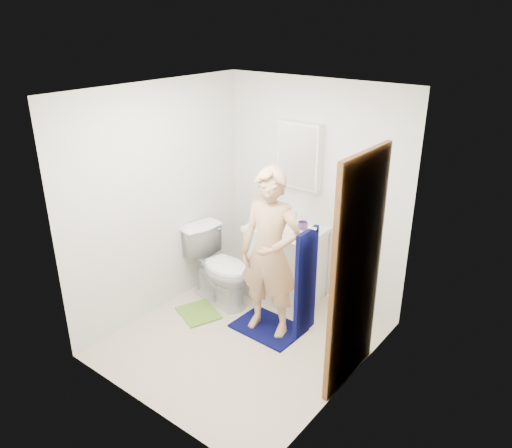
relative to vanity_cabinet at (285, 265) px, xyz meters
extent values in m
cube|color=beige|center=(0.15, -0.91, -0.41)|extent=(2.20, 2.40, 0.02)
cube|color=white|center=(0.15, -0.91, 2.01)|extent=(2.20, 2.40, 0.02)
cube|color=silver|center=(0.15, 0.30, 0.80)|extent=(2.20, 0.02, 2.40)
cube|color=silver|center=(0.15, -2.12, 0.80)|extent=(2.20, 0.02, 2.40)
cube|color=silver|center=(-0.96, -0.91, 0.80)|extent=(0.02, 2.40, 2.40)
cube|color=silver|center=(1.26, -0.91, 0.80)|extent=(0.02, 2.40, 2.40)
cube|color=white|center=(0.00, 0.00, 0.00)|extent=(0.75, 0.55, 0.80)
cube|color=white|center=(0.00, 0.00, 0.43)|extent=(0.79, 0.59, 0.05)
cylinder|color=white|center=(0.00, 0.00, 0.44)|extent=(0.40, 0.40, 0.03)
cylinder|color=silver|center=(0.00, 0.18, 0.51)|extent=(0.03, 0.03, 0.12)
cube|color=white|center=(0.00, 0.22, 1.20)|extent=(0.50, 0.12, 0.70)
cube|color=white|center=(0.00, 0.16, 1.20)|extent=(0.46, 0.01, 0.66)
cube|color=brown|center=(1.22, -0.76, 0.62)|extent=(0.05, 0.80, 2.05)
sphere|color=gold|center=(1.18, -1.08, 0.55)|extent=(0.07, 0.07, 0.07)
cube|color=#06093F|center=(1.18, -1.48, 0.85)|extent=(0.03, 0.24, 0.80)
cylinder|color=silver|center=(1.22, -1.48, 1.27)|extent=(0.06, 0.02, 0.02)
imported|color=white|center=(-0.52, -0.50, 0.02)|extent=(0.88, 0.59, 0.83)
cube|color=#06093F|center=(0.23, -0.63, -0.39)|extent=(0.70, 0.51, 0.02)
cube|color=#689C34|center=(-0.52, -0.87, -0.39)|extent=(0.54, 0.50, 0.02)
imported|color=#B15272|center=(-0.28, -0.08, 0.55)|extent=(0.11, 0.11, 0.19)
imported|color=#61387B|center=(0.17, 0.06, 0.49)|extent=(0.11, 0.11, 0.09)
imported|color=tan|center=(0.26, -0.65, 0.47)|extent=(0.68, 0.50, 1.69)
camera|label=1|loc=(2.76, -4.08, 2.58)|focal=35.00mm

